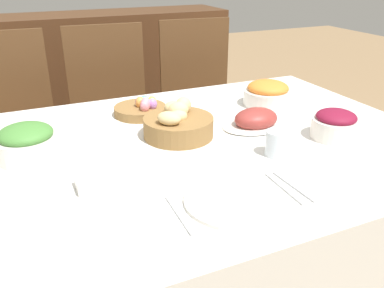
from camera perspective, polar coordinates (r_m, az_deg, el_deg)
dining_table at (r=1.54m, az=-1.83°, el=-13.16°), size 1.77×1.15×0.75m
chair_far_center at (r=2.26m, az=-11.00°, el=3.70°), size 0.45×0.45×1.01m
chair_far_left at (r=2.21m, az=-23.73°, el=1.56°), size 0.43×0.43×1.01m
chair_far_right at (r=2.42m, az=1.21°, el=5.57°), size 0.46×0.46×1.01m
sideboard at (r=3.05m, az=-10.56°, el=8.48°), size 1.59×0.44×0.99m
bread_basket at (r=1.40m, az=-1.97°, el=2.88°), size 0.24×0.24×0.12m
egg_basket at (r=1.61m, az=-7.11°, el=4.93°), size 0.20×0.20×0.08m
ham_platter at (r=1.50m, az=8.95°, el=3.33°), size 0.26×0.18×0.08m
green_salad_bowl at (r=1.34m, az=-22.16°, el=0.24°), size 0.19×0.19×0.11m
beet_salad_bowl at (r=1.47m, az=19.45°, el=2.60°), size 0.16×0.16×0.10m
carrot_bowl at (r=1.74m, az=10.56°, el=6.98°), size 0.20×0.20×0.10m
dinner_plate at (r=1.04m, az=5.99°, el=-7.84°), size 0.25×0.25×0.01m
fork at (r=0.99m, az=-1.82°, el=-9.93°), size 0.01×0.17×0.00m
knife at (r=1.12m, az=12.79°, el=-6.10°), size 0.01×0.17×0.00m
spoon at (r=1.13m, az=14.02°, el=-5.75°), size 0.01×0.17×0.00m
drinking_cup at (r=1.28m, az=11.76°, el=0.09°), size 0.07×0.07×0.08m
butter_dish at (r=1.12m, az=-13.15°, el=-5.18°), size 0.11×0.07×0.03m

